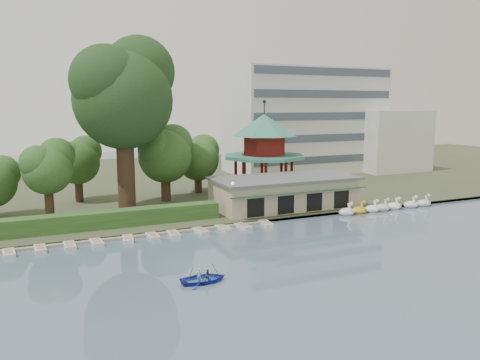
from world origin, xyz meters
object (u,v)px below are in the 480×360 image
pavilion (264,145)px  boathouse (285,192)px  dock (117,237)px  big_tree (124,91)px  rowboat_with_passengers (203,276)px

pavilion → boathouse: bearing=-101.3°
dock → big_tree: size_ratio=1.58×
dock → rowboat_with_passengers: size_ratio=6.69×
boathouse → rowboat_with_passengers: 26.56m
pavilion → rowboat_with_passengers: 36.31m
boathouse → rowboat_with_passengers: (-17.86, -19.56, -1.85)m
pavilion → big_tree: (-20.84, -3.81, 7.62)m
dock → pavilion: 29.14m
boathouse → pavilion: size_ratio=1.38×
boathouse → big_tree: 23.58m
boathouse → pavilion: bearing=78.7°
boathouse → pavilion: pavilion is taller
pavilion → big_tree: big_tree is taller
boathouse → big_tree: size_ratio=0.86×
dock → rowboat_with_passengers: (4.14, -14.79, 0.40)m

